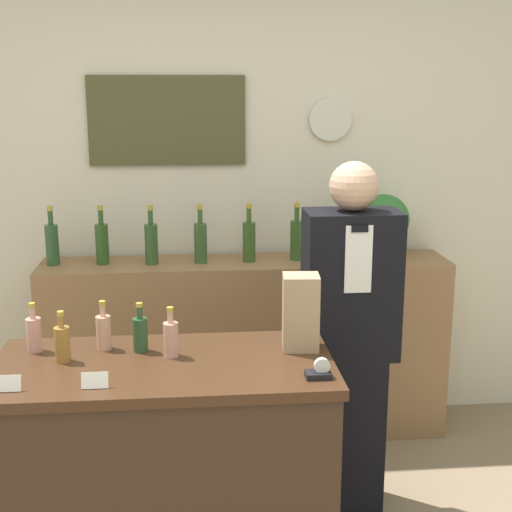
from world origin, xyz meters
The scene contains 21 objects.
back_wall centered at (0.00, 2.00, 1.36)m, with size 5.20×0.09×2.70m.
back_shelf centered at (0.10, 1.75, 0.50)m, with size 2.19×0.37×1.00m.
display_counter centered at (-0.30, 0.54, 0.46)m, with size 1.26×0.61×0.92m.
shopkeeper centered at (0.50, 0.99, 0.80)m, with size 0.41×0.26×1.61m.
potted_plant centered at (0.86, 1.77, 1.18)m, with size 0.28×0.28×0.35m.
paper_bag centered at (0.23, 0.64, 1.07)m, with size 0.15×0.13×0.29m.
tape_dispenser centered at (0.25, 0.35, 0.94)m, with size 0.09×0.06×0.07m.
price_card_left centered at (-0.81, 0.33, 0.95)m, with size 0.09×0.02×0.06m.
price_card_right centered at (-0.52, 0.33, 0.95)m, with size 0.09×0.02×0.06m.
counter_bottle_0 centered at (-0.79, 0.70, 0.99)m, with size 0.06×0.06×0.19m.
counter_bottle_1 centered at (-0.67, 0.58, 0.99)m, with size 0.06×0.06×0.19m.
counter_bottle_2 centered at (-0.53, 0.70, 0.99)m, with size 0.06×0.06×0.19m.
counter_bottle_3 centered at (-0.39, 0.66, 0.99)m, with size 0.06×0.06×0.19m.
counter_bottle_4 centered at (-0.27, 0.60, 0.99)m, with size 0.06×0.06×0.19m.
shelf_bottle_0 centered at (-0.91, 1.77, 1.11)m, with size 0.07×0.07×0.31m.
shelf_bottle_1 centered at (-0.65, 1.76, 1.11)m, with size 0.07×0.07×0.31m.
shelf_bottle_2 centered at (-0.40, 1.74, 1.11)m, with size 0.07×0.07×0.31m.
shelf_bottle_3 centered at (-0.14, 1.74, 1.11)m, with size 0.07×0.07×0.31m.
shelf_bottle_4 centered at (0.12, 1.75, 1.11)m, with size 0.07×0.07×0.31m.
shelf_bottle_5 centered at (0.38, 1.76, 1.11)m, with size 0.07×0.07×0.31m.
shelf_bottle_6 centered at (0.64, 1.77, 1.11)m, with size 0.07×0.07×0.31m.
Camera 1 is at (-0.18, -1.95, 1.92)m, focal length 50.00 mm.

